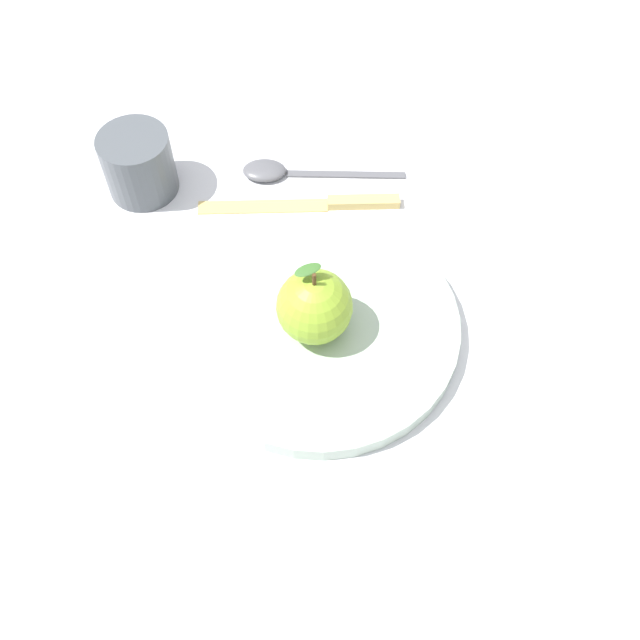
{
  "coord_description": "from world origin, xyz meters",
  "views": [
    {
      "loc": [
        -0.31,
        0.23,
        0.6
      ],
      "look_at": [
        -0.01,
        0.01,
        0.02
      ],
      "focal_mm": 41.26,
      "sensor_mm": 36.0,
      "label": 1
    }
  ],
  "objects_px": {
    "cup": "(138,161)",
    "spoon": "(283,171)",
    "knife": "(318,204)",
    "dinner_plate": "(320,325)",
    "apple": "(314,307)"
  },
  "relations": [
    {
      "from": "dinner_plate",
      "to": "apple",
      "type": "bearing_deg",
      "value": 110.85
    },
    {
      "from": "knife",
      "to": "spoon",
      "type": "xyz_separation_m",
      "value": [
        0.06,
        0.0,
        0.0
      ]
    },
    {
      "from": "knife",
      "to": "cup",
      "type": "bearing_deg",
      "value": 46.54
    },
    {
      "from": "apple",
      "to": "spoon",
      "type": "bearing_deg",
      "value": -25.77
    },
    {
      "from": "cup",
      "to": "spoon",
      "type": "distance_m",
      "value": 0.16
    },
    {
      "from": "dinner_plate",
      "to": "knife",
      "type": "xyz_separation_m",
      "value": [
        0.13,
        -0.09,
        -0.01
      ]
    },
    {
      "from": "knife",
      "to": "spoon",
      "type": "distance_m",
      "value": 0.06
    },
    {
      "from": "dinner_plate",
      "to": "spoon",
      "type": "height_order",
      "value": "dinner_plate"
    },
    {
      "from": "spoon",
      "to": "apple",
      "type": "bearing_deg",
      "value": 154.23
    },
    {
      "from": "dinner_plate",
      "to": "cup",
      "type": "relative_size",
      "value": 3.51
    },
    {
      "from": "cup",
      "to": "knife",
      "type": "xyz_separation_m",
      "value": [
        -0.13,
        -0.14,
        -0.04
      ]
    },
    {
      "from": "knife",
      "to": "dinner_plate",
      "type": "bearing_deg",
      "value": 145.64
    },
    {
      "from": "dinner_plate",
      "to": "knife",
      "type": "height_order",
      "value": "dinner_plate"
    },
    {
      "from": "cup",
      "to": "spoon",
      "type": "xyz_separation_m",
      "value": [
        -0.07,
        -0.14,
        -0.03
      ]
    },
    {
      "from": "apple",
      "to": "cup",
      "type": "height_order",
      "value": "apple"
    }
  ]
}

